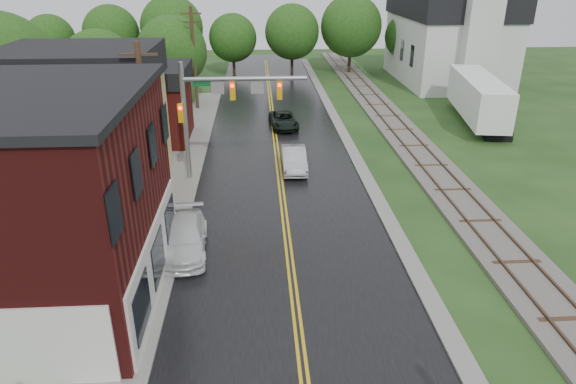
{
  "coord_description": "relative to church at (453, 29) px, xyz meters",
  "views": [
    {
      "loc": [
        -1.29,
        -2.84,
        12.24
      ],
      "look_at": [
        -0.1,
        16.8,
        3.5
      ],
      "focal_mm": 32.0,
      "sensor_mm": 36.0,
      "label": 1
    }
  ],
  "objects": [
    {
      "name": "main_road",
      "position": [
        -20.0,
        -23.74,
        -5.83
      ],
      "size": [
        10.0,
        90.0,
        0.02
      ],
      "primitive_type": "cube",
      "color": "black",
      "rests_on": "ground"
    },
    {
      "name": "curb_right",
      "position": [
        -14.6,
        -18.74,
        -5.83
      ],
      "size": [
        0.8,
        70.0,
        0.12
      ],
      "primitive_type": "cube",
      "color": "gray",
      "rests_on": "ground"
    },
    {
      "name": "sidewalk_left",
      "position": [
        -26.2,
        -28.74,
        -5.83
      ],
      "size": [
        2.4,
        50.0,
        0.12
      ],
      "primitive_type": "cube",
      "color": "gray",
      "rests_on": "ground"
    },
    {
      "name": "yellow_house",
      "position": [
        -31.0,
        -27.74,
        -2.63
      ],
      "size": [
        8.0,
        7.0,
        6.4
      ],
      "primitive_type": "cube",
      "color": "tan",
      "rests_on": "ground"
    },
    {
      "name": "darkred_building",
      "position": [
        -30.0,
        -18.74,
        -3.63
      ],
      "size": [
        7.0,
        6.0,
        4.4
      ],
      "primitive_type": "cube",
      "color": "#3F0F0C",
      "rests_on": "ground"
    },
    {
      "name": "church",
      "position": [
        0.0,
        0.0,
        0.0
      ],
      "size": [
        10.4,
        18.4,
        20.0
      ],
      "color": "silver",
      "rests_on": "ground"
    },
    {
      "name": "railroad",
      "position": [
        -10.0,
        -18.74,
        -5.73
      ],
      "size": [
        3.2,
        80.0,
        0.3
      ],
      "color": "#59544C",
      "rests_on": "ground"
    },
    {
      "name": "traffic_signal_far",
      "position": [
        -23.47,
        -26.74,
        -0.86
      ],
      "size": [
        7.34,
        0.43,
        7.2
      ],
      "color": "gray",
      "rests_on": "ground"
    },
    {
      "name": "utility_pole_b",
      "position": [
        -26.8,
        -31.74,
        -1.11
      ],
      "size": [
        1.8,
        0.28,
        9.0
      ],
      "color": "#382616",
      "rests_on": "ground"
    },
    {
      "name": "utility_pole_c",
      "position": [
        -26.8,
        -9.74,
        -1.11
      ],
      "size": [
        1.8,
        0.28,
        9.0
      ],
      "color": "#382616",
      "rests_on": "ground"
    },
    {
      "name": "tree_left_b",
      "position": [
        -37.85,
        -21.84,
        -0.12
      ],
      "size": [
        7.6,
        7.6,
        9.69
      ],
      "color": "black",
      "rests_on": "ground"
    },
    {
      "name": "tree_left_c",
      "position": [
        -33.85,
        -13.84,
        -1.32
      ],
      "size": [
        6.0,
        6.0,
        7.65
      ],
      "color": "black",
      "rests_on": "ground"
    },
    {
      "name": "tree_left_e",
      "position": [
        -28.85,
        -7.84,
        -1.02
      ],
      "size": [
        6.4,
        6.4,
        8.16
      ],
      "color": "black",
      "rests_on": "ground"
    },
    {
      "name": "suv_dark",
      "position": [
        -19.2,
        -16.04,
        -5.21
      ],
      "size": [
        2.45,
        4.63,
        1.24
      ],
      "primitive_type": "imported",
      "rotation": [
        0.0,
        0.0,
        0.09
      ],
      "color": "black",
      "rests_on": "ground"
    },
    {
      "name": "sedan_silver",
      "position": [
        -19.02,
        -25.52,
        -5.12
      ],
      "size": [
        1.54,
        4.33,
        1.42
      ],
      "primitive_type": "imported",
      "rotation": [
        0.0,
        0.0,
        -0.01
      ],
      "color": "silver",
      "rests_on": "ground"
    },
    {
      "name": "pickup_white",
      "position": [
        -24.8,
        -35.58,
        -5.13
      ],
      "size": [
        2.3,
        5.0,
        1.42
      ],
      "primitive_type": "imported",
      "rotation": [
        0.0,
        0.0,
        0.07
      ],
      "color": "silver",
      "rests_on": "ground"
    },
    {
      "name": "semi_trailer",
      "position": [
        -3.09,
        -15.77,
        -3.57
      ],
      "size": [
        4.53,
        12.31,
        3.81
      ],
      "color": "black",
      "rests_on": "ground"
    }
  ]
}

